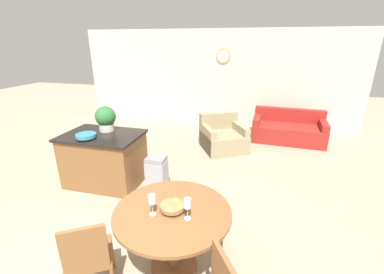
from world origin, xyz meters
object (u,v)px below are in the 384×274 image
object	(u,v)px
wine_glass_left	(152,200)
potted_plant	(106,118)
dining_table	(173,224)
fruit_bowl	(172,206)
kitchen_island	(105,159)
trash_bin	(157,175)
armchair	(223,137)
teal_bowl	(86,136)
dining_chair_near_left	(88,255)
wine_glass_right	(187,204)
couch	(288,130)

from	to	relation	value
wine_glass_left	potted_plant	world-z (taller)	potted_plant
dining_table	wine_glass_left	distance (m)	0.39
wine_glass_left	fruit_bowl	bearing A→B (deg)	31.80
kitchen_island	trash_bin	world-z (taller)	kitchen_island
wine_glass_left	armchair	world-z (taller)	wine_glass_left
teal_bowl	armchair	world-z (taller)	teal_bowl
dining_table	dining_chair_near_left	xyz separation A→B (m)	(-0.66, -0.51, -0.09)
dining_table	armchair	bearing A→B (deg)	89.48
wine_glass_right	kitchen_island	size ratio (longest dim) A/B	0.18
wine_glass_left	dining_table	bearing A→B (deg)	32.09
trash_bin	kitchen_island	bearing A→B (deg)	175.86
couch	dining_chair_near_left	bearing A→B (deg)	-110.67
wine_glass_right	trash_bin	world-z (taller)	wine_glass_right
kitchen_island	teal_bowl	world-z (taller)	teal_bowl
kitchen_island	teal_bowl	distance (m)	0.56
couch	fruit_bowl	bearing A→B (deg)	-105.78
dining_table	teal_bowl	xyz separation A→B (m)	(-1.85, 1.22, 0.38)
kitchen_island	couch	size ratio (longest dim) A/B	0.73
teal_bowl	armchair	bearing A→B (deg)	50.40
potted_plant	dining_table	bearing A→B (deg)	-43.48
teal_bowl	fruit_bowl	bearing A→B (deg)	-33.39
fruit_bowl	trash_bin	size ratio (longest dim) A/B	0.40
wine_glass_right	potted_plant	xyz separation A→B (m)	(-1.93, 1.75, 0.22)
wine_glass_left	trash_bin	distance (m)	1.71
fruit_bowl	potted_plant	size ratio (longest dim) A/B	0.59
kitchen_island	trash_bin	bearing A→B (deg)	-4.14
fruit_bowl	wine_glass_left	distance (m)	0.23
dining_chair_near_left	armchair	world-z (taller)	dining_chair_near_left
dining_table	couch	xyz separation A→B (m)	(1.54, 4.44, -0.30)
wine_glass_right	couch	xyz separation A→B (m)	(1.36, 4.53, -0.64)
fruit_bowl	kitchen_island	bearing A→B (deg)	139.95
fruit_bowl	armchair	size ratio (longest dim) A/B	0.20
wine_glass_right	kitchen_island	world-z (taller)	wine_glass_right
armchair	dining_table	bearing A→B (deg)	-119.90
wine_glass_left	potted_plant	bearing A→B (deg)	131.80
dining_chair_near_left	potted_plant	xyz separation A→B (m)	(-1.09, 2.17, 0.64)
dining_chair_near_left	teal_bowl	world-z (taller)	teal_bowl
wine_glass_right	armchair	distance (m)	3.65
kitchen_island	dining_table	bearing A→B (deg)	-40.08
teal_bowl	wine_glass_left	bearing A→B (deg)	-38.30
teal_bowl	wine_glass_right	bearing A→B (deg)	-32.71
trash_bin	armchair	xyz separation A→B (m)	(0.78, 2.12, -0.04)
kitchen_island	fruit_bowl	bearing A→B (deg)	-40.05
teal_bowl	trash_bin	distance (m)	1.29
fruit_bowl	potted_plant	xyz separation A→B (m)	(-1.75, 1.66, 0.33)
couch	armchair	size ratio (longest dim) A/B	1.40
wine_glass_right	potted_plant	world-z (taller)	potted_plant
fruit_bowl	wine_glass_left	world-z (taller)	wine_glass_left
fruit_bowl	dining_table	bearing A→B (deg)	173.57
dining_table	kitchen_island	size ratio (longest dim) A/B	0.93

